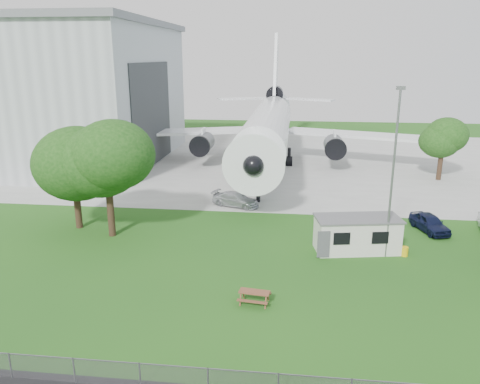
# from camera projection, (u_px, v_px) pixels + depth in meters

# --- Properties ---
(ground) EXTENTS (160.00, 160.00, 0.00)m
(ground) POSITION_uv_depth(u_px,v_px,m) (267.00, 291.00, 29.00)
(ground) COLOR #2B651B
(concrete_apron) EXTENTS (120.00, 46.00, 0.03)m
(concrete_apron) POSITION_uv_depth(u_px,v_px,m) (283.00, 160.00, 65.24)
(concrete_apron) COLOR #B7B7B2
(concrete_apron) RESTS_ON ground
(hangar) EXTENTS (43.00, 31.00, 18.55)m
(hangar) POSITION_uv_depth(u_px,v_px,m) (11.00, 91.00, 64.89)
(hangar) COLOR #B2B7BC
(hangar) RESTS_ON ground
(airliner) EXTENTS (46.36, 47.73, 17.69)m
(airliner) POSITION_uv_depth(u_px,v_px,m) (269.00, 125.00, 61.95)
(airliner) COLOR white
(airliner) RESTS_ON ground
(site_cabin) EXTENTS (6.94, 3.75, 2.62)m
(site_cabin) POSITION_uv_depth(u_px,v_px,m) (357.00, 234.00, 34.67)
(site_cabin) COLOR silver
(site_cabin) RESTS_ON ground
(picnic_west) EXTENTS (1.98, 1.72, 0.76)m
(picnic_west) POSITION_uv_depth(u_px,v_px,m) (254.00, 303.00, 27.58)
(picnic_west) COLOR brown
(picnic_west) RESTS_ON ground
(lamp_mast) EXTENTS (0.16, 0.16, 12.00)m
(lamp_mast) POSITION_uv_depth(u_px,v_px,m) (392.00, 177.00, 32.33)
(lamp_mast) COLOR slate
(lamp_mast) RESTS_ON ground
(tree_west_big) EXTENTS (7.65, 7.65, 9.82)m
(tree_west_big) POSITION_uv_depth(u_px,v_px,m) (73.00, 158.00, 38.09)
(tree_west_big) COLOR #382619
(tree_west_big) RESTS_ON ground
(tree_west_small) EXTENTS (6.80, 6.80, 9.71)m
(tree_west_small) POSITION_uv_depth(u_px,v_px,m) (106.00, 160.00, 36.24)
(tree_west_small) COLOR #382619
(tree_west_small) RESTS_ON ground
(tree_far_apron) EXTENTS (5.36, 5.36, 7.31)m
(tree_far_apron) POSITION_uv_depth(u_px,v_px,m) (443.00, 141.00, 53.74)
(tree_far_apron) COLOR #382619
(tree_far_apron) RESTS_ON ground
(car_ne_hatch) EXTENTS (2.91, 4.60, 1.46)m
(car_ne_hatch) POSITION_uv_depth(u_px,v_px,m) (430.00, 223.00, 38.69)
(car_ne_hatch) COLOR black
(car_ne_hatch) RESTS_ON ground
(car_apron_van) EXTENTS (5.01, 3.32, 1.35)m
(car_apron_van) POSITION_uv_depth(u_px,v_px,m) (236.00, 200.00, 45.19)
(car_apron_van) COLOR #BBBDC3
(car_apron_van) RESTS_ON ground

